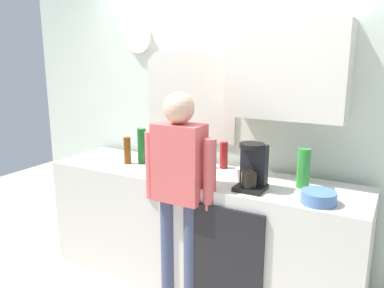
# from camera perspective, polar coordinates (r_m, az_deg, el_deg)

# --- Properties ---
(kitchen_counter) EXTENTS (2.53, 0.64, 0.94)m
(kitchen_counter) POSITION_cam_1_polar(r_m,az_deg,el_deg) (3.23, 0.99, -12.33)
(kitchen_counter) COLOR beige
(kitchen_counter) RESTS_ON ground_plane
(dishwasher_panel) EXTENTS (0.56, 0.02, 0.84)m
(dishwasher_panel) POSITION_cam_1_polar(r_m,az_deg,el_deg) (2.84, 4.75, -17.25)
(dishwasher_panel) COLOR black
(dishwasher_panel) RESTS_ON ground_plane
(back_wall_assembly) EXTENTS (4.13, 0.42, 2.60)m
(back_wall_assembly) POSITION_cam_1_polar(r_m,az_deg,el_deg) (3.28, 5.53, 4.51)
(back_wall_assembly) COLOR silver
(back_wall_assembly) RESTS_ON ground_plane
(coffee_maker) EXTENTS (0.20, 0.20, 0.33)m
(coffee_maker) POSITION_cam_1_polar(r_m,az_deg,el_deg) (2.71, 8.86, -3.56)
(coffee_maker) COLOR black
(coffee_maker) RESTS_ON kitchen_counter
(bottle_red_vinegar) EXTENTS (0.06, 0.06, 0.22)m
(bottle_red_vinegar) POSITION_cam_1_polar(r_m,az_deg,el_deg) (3.18, 4.68, -1.63)
(bottle_red_vinegar) COLOR maroon
(bottle_red_vinegar) RESTS_ON kitchen_counter
(bottle_olive_oil) EXTENTS (0.06, 0.06, 0.25)m
(bottle_olive_oil) POSITION_cam_1_polar(r_m,az_deg,el_deg) (3.01, -3.10, -2.20)
(bottle_olive_oil) COLOR olive
(bottle_olive_oil) RESTS_ON kitchen_counter
(bottle_green_wine) EXTENTS (0.07, 0.07, 0.30)m
(bottle_green_wine) POSITION_cam_1_polar(r_m,az_deg,el_deg) (3.34, -7.35, -0.28)
(bottle_green_wine) COLOR #195923
(bottle_green_wine) RESTS_ON kitchen_counter
(bottle_clear_soda) EXTENTS (0.09, 0.09, 0.28)m
(bottle_clear_soda) POSITION_cam_1_polar(r_m,az_deg,el_deg) (2.82, 16.02, -3.41)
(bottle_clear_soda) COLOR #2D8C33
(bottle_clear_soda) RESTS_ON kitchen_counter
(bottle_dark_sauce) EXTENTS (0.06, 0.06, 0.18)m
(bottle_dark_sauce) POSITION_cam_1_polar(r_m,az_deg,el_deg) (3.19, 1.58, -1.92)
(bottle_dark_sauce) COLOR black
(bottle_dark_sauce) RESTS_ON kitchen_counter
(bottle_amber_beer) EXTENTS (0.06, 0.06, 0.23)m
(bottle_amber_beer) POSITION_cam_1_polar(r_m,az_deg,el_deg) (3.35, -9.46, -0.94)
(bottle_amber_beer) COLOR brown
(bottle_amber_beer) RESTS_ON kitchen_counter
(cup_white_mug) EXTENTS (0.08, 0.08, 0.09)m
(cup_white_mug) POSITION_cam_1_polar(r_m,az_deg,el_deg) (2.91, 7.15, -4.42)
(cup_white_mug) COLOR white
(cup_white_mug) RESTS_ON kitchen_counter
(mixing_bowl) EXTENTS (0.22, 0.22, 0.08)m
(mixing_bowl) POSITION_cam_1_polar(r_m,az_deg,el_deg) (2.58, 18.07, -7.45)
(mixing_bowl) COLOR #4C72A5
(mixing_bowl) RESTS_ON kitchen_counter
(storage_canister) EXTENTS (0.14, 0.14, 0.17)m
(storage_canister) POSITION_cam_1_polar(r_m,az_deg,el_deg) (3.53, -5.84, -0.62)
(storage_canister) COLOR silver
(storage_canister) RESTS_ON kitchen_counter
(person_at_sink) EXTENTS (0.57, 0.22, 1.60)m
(person_at_sink) POSITION_cam_1_polar(r_m,az_deg,el_deg) (2.80, -1.85, -5.75)
(person_at_sink) COLOR #3F4766
(person_at_sink) RESTS_ON ground_plane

